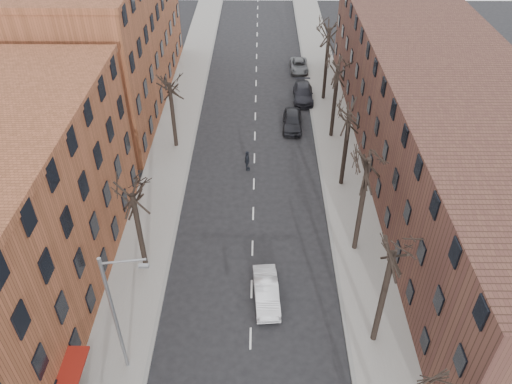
{
  "coord_description": "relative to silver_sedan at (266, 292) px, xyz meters",
  "views": [
    {
      "loc": [
        0.53,
        -6.86,
        26.21
      ],
      "look_at": [
        0.25,
        21.7,
        4.0
      ],
      "focal_mm": 35.0,
      "sensor_mm": 36.0,
      "label": 1
    }
  ],
  "objects": [
    {
      "name": "tree_right_f",
      "position": [
        6.6,
        28.85,
        -0.74
      ],
      "size": [
        5.2,
        5.2,
        11.6
      ],
      "primitive_type": null,
      "color": "black",
      "rests_on": "ground"
    },
    {
      "name": "tree_right_e",
      "position": [
        6.6,
        20.85,
        -0.74
      ],
      "size": [
        5.2,
        5.2,
        10.8
      ],
      "primitive_type": null,
      "color": "black",
      "rests_on": "ground"
    },
    {
      "name": "parked_car_mid",
      "position": [
        4.3,
        28.73,
        0.03
      ],
      "size": [
        2.25,
        5.32,
        1.53
      ],
      "primitive_type": "imported",
      "rotation": [
        0.0,
        0.0,
        -0.02
      ],
      "color": "black",
      "rests_on": "ground"
    },
    {
      "name": "parked_car_near",
      "position": [
        2.8,
        22.52,
        0.08
      ],
      "size": [
        2.13,
        4.87,
        1.63
      ],
      "primitive_type": "imported",
      "rotation": [
        0.0,
        0.0,
        -0.04
      ],
      "color": "black",
      "rests_on": "ground"
    },
    {
      "name": "building_left_far",
      "position": [
        -17.0,
        28.85,
        6.26
      ],
      "size": [
        12.0,
        28.0,
        14.0
      ],
      "primitive_type": "cube",
      "color": "brown",
      "rests_on": "ground"
    },
    {
      "name": "tree_left_b",
      "position": [
        -8.6,
        18.85,
        -0.74
      ],
      "size": [
        5.2,
        5.2,
        9.5
      ],
      "primitive_type": null,
      "color": "black",
      "rests_on": "ground"
    },
    {
      "name": "silver_sedan",
      "position": [
        0.0,
        0.0,
        0.0
      ],
      "size": [
        1.9,
        4.57,
        1.47
      ],
      "primitive_type": "imported",
      "rotation": [
        0.0,
        0.0,
        0.08
      ],
      "color": "silver",
      "rests_on": "ground"
    },
    {
      "name": "tree_left_a",
      "position": [
        -8.6,
        2.85,
        -0.74
      ],
      "size": [
        5.2,
        5.2,
        9.5
      ],
      "primitive_type": null,
      "color": "black",
      "rests_on": "ground"
    },
    {
      "name": "pedestrian_crossing",
      "position": [
        -1.62,
        15.01,
        0.24
      ],
      "size": [
        0.48,
        1.15,
        1.96
      ],
      "primitive_type": "imported",
      "rotation": [
        0.0,
        0.0,
        1.57
      ],
      "color": "black",
      "rests_on": "ground"
    },
    {
      "name": "building_right",
      "position": [
        15.0,
        14.85,
        4.26
      ],
      "size": [
        12.0,
        50.0,
        10.0
      ],
      "primitive_type": "cube",
      "color": "#4D2E23",
      "rests_on": "ground"
    },
    {
      "name": "tree_right_c",
      "position": [
        6.6,
        4.85,
        -0.74
      ],
      "size": [
        5.2,
        5.2,
        11.6
      ],
      "primitive_type": null,
      "color": "black",
      "rests_on": "ground"
    },
    {
      "name": "sidewalk_left",
      "position": [
        -9.0,
        19.85,
        -0.66
      ],
      "size": [
        4.0,
        90.0,
        0.15
      ],
      "primitive_type": "cube",
      "color": "gray",
      "rests_on": "ground"
    },
    {
      "name": "sidewalk_right",
      "position": [
        7.0,
        19.85,
        -0.66
      ],
      "size": [
        4.0,
        90.0,
        0.15
      ],
      "primitive_type": "cube",
      "color": "gray",
      "rests_on": "ground"
    },
    {
      "name": "parked_car_far",
      "position": [
        4.3,
        36.42,
        -0.1
      ],
      "size": [
        2.12,
        4.6,
        1.28
      ],
      "primitive_type": "imported",
      "rotation": [
        0.0,
        0.0,
        0.0
      ],
      "color": "#53565A",
      "rests_on": "ground"
    },
    {
      "name": "streetlight",
      "position": [
        -8.03,
        -5.15,
        4.28
      ],
      "size": [
        2.45,
        0.22,
        9.03
      ],
      "color": "slate",
      "rests_on": "ground"
    },
    {
      "name": "tree_right_b",
      "position": [
        6.6,
        -3.15,
        -0.74
      ],
      "size": [
        5.2,
        5.2,
        10.8
      ],
      "primitive_type": null,
      "color": "black",
      "rests_on": "ground"
    },
    {
      "name": "tree_right_d",
      "position": [
        6.6,
        12.85,
        -0.74
      ],
      "size": [
        5.2,
        5.2,
        10.0
      ],
      "primitive_type": null,
      "color": "black",
      "rests_on": "ground"
    }
  ]
}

